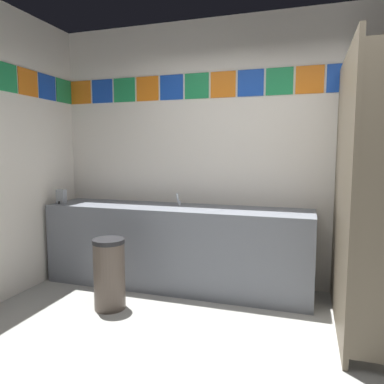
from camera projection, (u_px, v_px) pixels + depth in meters
The scene contains 7 objects.
ground_plane at pixel (227, 380), 2.27m from camera, with size 10.08×10.08×0.00m, color #9E9E99.
wall_back at pixel (264, 153), 3.75m from camera, with size 4.58×0.09×2.80m.
vanity_counter at pixel (176, 246), 3.80m from camera, with size 2.77×0.59×0.85m.
faucet_center at pixel (179, 201), 3.84m from camera, with size 0.04×0.10×0.14m.
soap_dispenser at pixel (61, 197), 3.96m from camera, with size 0.09×0.09×0.16m.
stall_divider at pixel (372, 198), 2.60m from camera, with size 0.92×1.38×2.18m.
trash_bin at pixel (109, 274), 3.27m from camera, with size 0.29×0.29×0.64m.
Camera 1 is at (0.43, -2.09, 1.43)m, focal length 33.88 mm.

